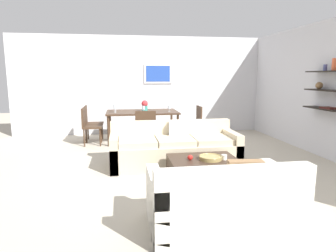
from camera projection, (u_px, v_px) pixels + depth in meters
name	position (u px, v px, depth m)	size (l,w,h in m)	color
ground_plane	(179.00, 170.00, 5.16)	(18.00, 18.00, 0.00)	#BCB29E
back_wall_unit	(166.00, 85.00, 8.41)	(8.40, 0.09, 2.70)	silver
right_wall_shelf_unit	(322.00, 89.00, 5.97)	(0.34, 8.20, 2.70)	silver
sofa_beige	(174.00, 149.00, 5.43)	(2.29, 0.90, 0.78)	beige
loveseat_white	(223.00, 201.00, 3.18)	(1.56, 0.90, 0.78)	silver
coffee_table	(206.00, 174.00, 4.39)	(1.03, 1.08, 0.38)	#38281E
decorative_bowl	(210.00, 158.00, 4.44)	(0.34, 0.34, 0.06)	#99844C
candle_jar	(224.00, 157.00, 4.44)	(0.09, 0.09, 0.08)	silver
apple_on_coffee_table	(190.00, 158.00, 4.41)	(0.08, 0.08, 0.08)	red
dining_table	(142.00, 114.00, 7.36)	(1.75, 1.03, 0.75)	#422D1E
dining_chair_left_near	(89.00, 124.00, 6.97)	(0.44, 0.44, 0.88)	#422D1E
dining_chair_right_near	(195.00, 121.00, 7.36)	(0.44, 0.44, 0.88)	#422D1E
dining_chair_left_far	(91.00, 121.00, 7.42)	(0.44, 0.44, 0.88)	#422D1E
dining_chair_foot	(145.00, 127.00, 6.49)	(0.44, 0.44, 0.88)	#422D1E
wine_glass_right_near	(169.00, 107.00, 7.31)	(0.07, 0.07, 0.14)	silver
wine_glass_left_near	(115.00, 107.00, 7.10)	(0.08, 0.08, 0.19)	silver
wine_glass_foot	(143.00, 108.00, 6.88)	(0.07, 0.07, 0.18)	silver
wine_glass_left_far	(115.00, 106.00, 7.35)	(0.07, 0.07, 0.18)	silver
centerpiece_vase	(145.00, 106.00, 7.34)	(0.16, 0.16, 0.27)	teal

